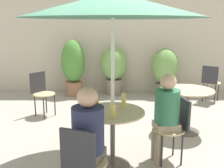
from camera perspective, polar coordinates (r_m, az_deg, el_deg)
ground_plane at (r=3.60m, az=2.99°, el=-16.81°), size 20.00×20.00×0.00m
storefront_wall at (r=7.00m, az=1.42°, el=10.64°), size 10.00×0.06×3.00m
cafe_table_near at (r=3.29m, az=0.02°, el=-8.90°), size 0.79×0.79×0.74m
cafe_table_far at (r=4.50m, az=16.05°, el=-3.24°), size 0.82×0.82×0.74m
bistro_chair_0 at (r=2.61m, az=-6.52°, el=-15.99°), size 0.44×0.46×0.86m
bistro_chair_1 at (r=3.53m, az=13.59°, el=-8.33°), size 0.43×0.41×0.86m
bistro_chair_2 at (r=5.33m, az=-15.29°, el=-1.18°), size 0.47×0.47×0.86m
bistro_chair_3 at (r=6.43m, az=20.55°, el=0.82°), size 0.47×0.47×0.86m
seated_person_0 at (r=2.64m, az=-5.21°, el=-10.81°), size 0.36×0.38×1.21m
seated_person_1 at (r=3.42m, az=11.52°, el=-5.61°), size 0.35×0.32×1.18m
beer_glass_0 at (r=3.36m, az=2.46°, el=-3.56°), size 0.06×0.06×0.18m
beer_glass_1 at (r=3.26m, az=-3.65°, el=-4.30°), size 0.07×0.07×0.16m
beer_glass_2 at (r=3.00m, az=0.08°, el=-5.85°), size 0.06×0.06×0.15m
potted_plant_0 at (r=6.64m, az=-8.56°, el=4.06°), size 0.58×0.58×1.41m
potted_plant_1 at (r=6.67m, az=0.28°, el=3.74°), size 0.68×0.68×1.23m
potted_plant_2 at (r=6.72m, az=11.29°, el=3.16°), size 0.68×0.68×1.20m
umbrella at (r=3.06m, az=0.02°, el=16.74°), size 2.09×2.09×2.13m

